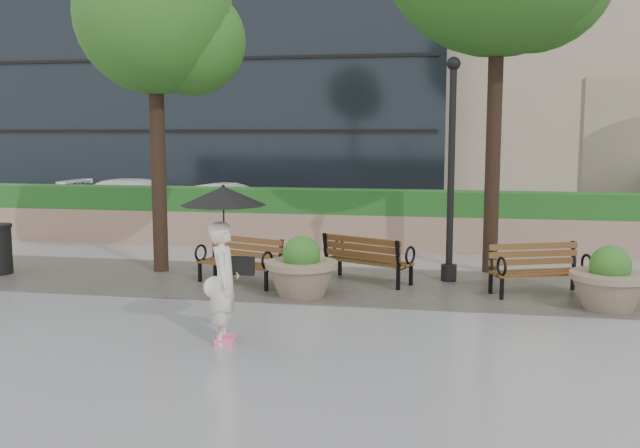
% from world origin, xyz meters
% --- Properties ---
extents(ground, '(100.00, 100.00, 0.00)m').
position_xyz_m(ground, '(0.00, 0.00, 0.00)').
color(ground, gray).
rests_on(ground, ground).
extents(cobble_strip, '(28.00, 3.20, 0.01)m').
position_xyz_m(cobble_strip, '(0.00, 3.00, 0.01)').
color(cobble_strip, '#383330').
rests_on(cobble_strip, ground).
extents(hedge_wall, '(24.00, 0.80, 1.35)m').
position_xyz_m(hedge_wall, '(0.00, 7.00, 0.66)').
color(hedge_wall, '#957460').
rests_on(hedge_wall, ground).
extents(asphalt_street, '(40.00, 7.00, 0.00)m').
position_xyz_m(asphalt_street, '(0.00, 11.00, 0.00)').
color(asphalt_street, black).
rests_on(asphalt_street, ground).
extents(bench_1, '(1.63, 1.10, 0.82)m').
position_xyz_m(bench_1, '(-2.34, 2.67, 0.24)').
color(bench_1, brown).
rests_on(bench_1, ground).
extents(bench_2, '(1.69, 1.25, 0.85)m').
position_xyz_m(bench_2, '(-0.15, 3.22, 0.25)').
color(bench_2, brown).
rests_on(bench_2, ground).
extents(bench_3, '(1.66, 1.13, 0.84)m').
position_xyz_m(bench_3, '(2.72, 2.77, 0.25)').
color(bench_3, brown).
rests_on(bench_3, ground).
extents(planter_left, '(1.19, 1.19, 1.00)m').
position_xyz_m(planter_left, '(-1.09, 1.99, 0.39)').
color(planter_left, '#7F6B56').
rests_on(planter_left, ground).
extents(planter_right, '(1.17, 1.17, 0.98)m').
position_xyz_m(planter_right, '(3.66, 1.98, 0.38)').
color(planter_right, '#7F6B56').
rests_on(planter_right, ground).
extents(lamppost, '(0.28, 0.28, 3.96)m').
position_xyz_m(lamppost, '(1.27, 3.63, 1.74)').
color(lamppost, black).
rests_on(lamppost, ground).
extents(tree_0, '(3.07, 2.91, 6.27)m').
position_xyz_m(tree_0, '(-4.03, 3.62, 4.67)').
color(tree_0, black).
rests_on(tree_0, ground).
extents(car_left, '(4.57, 1.86, 1.33)m').
position_xyz_m(car_left, '(-7.41, 9.91, 0.66)').
color(car_left, white).
rests_on(car_left, ground).
extents(car_right, '(3.86, 1.86, 1.22)m').
position_xyz_m(car_right, '(-4.80, 9.82, 0.61)').
color(car_right, white).
rests_on(car_right, ground).
extents(pedestrian, '(1.08, 1.08, 1.99)m').
position_xyz_m(pedestrian, '(-1.51, -0.71, 1.21)').
color(pedestrian, beige).
rests_on(pedestrian, ground).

